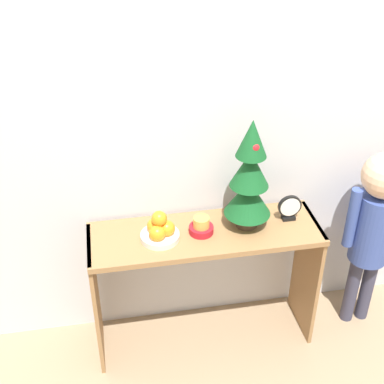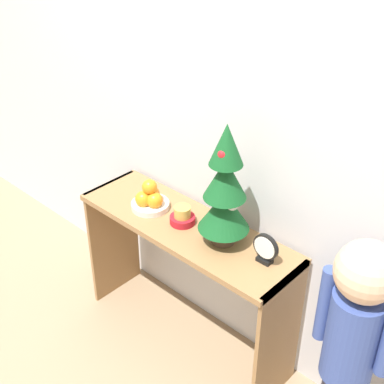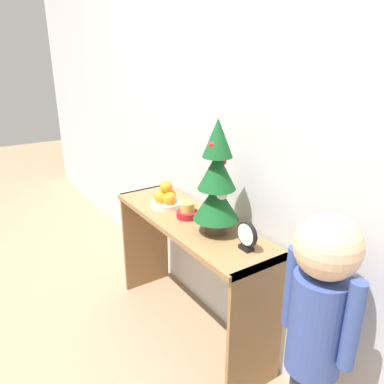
% 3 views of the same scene
% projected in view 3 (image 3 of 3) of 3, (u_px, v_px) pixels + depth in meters
% --- Properties ---
extents(ground_plane, '(12.00, 12.00, 0.00)m').
position_uv_depth(ground_plane, '(164.00, 338.00, 2.27)').
color(ground_plane, '#997F60').
extents(back_wall, '(7.00, 0.05, 2.50)m').
position_uv_depth(back_wall, '(225.00, 125.00, 2.05)').
color(back_wall, silver).
rests_on(back_wall, ground_plane).
extents(console_table, '(1.18, 0.37, 0.75)m').
position_uv_depth(console_table, '(190.00, 245.00, 2.17)').
color(console_table, olive).
rests_on(console_table, ground_plane).
extents(mini_tree, '(0.24, 0.24, 0.59)m').
position_uv_depth(mini_tree, '(217.00, 181.00, 1.85)').
color(mini_tree, '#4C3828').
rests_on(mini_tree, console_table).
extents(fruit_bowl, '(0.19, 0.19, 0.16)m').
position_uv_depth(fruit_bowl, '(166.00, 198.00, 2.26)').
color(fruit_bowl, silver).
rests_on(fruit_bowl, console_table).
extents(singing_bowl, '(0.12, 0.12, 0.09)m').
position_uv_depth(singing_bowl, '(187.00, 211.00, 2.11)').
color(singing_bowl, '#AD1923').
rests_on(singing_bowl, console_table).
extents(desk_clock, '(0.12, 0.04, 0.14)m').
position_uv_depth(desk_clock, '(247.00, 236.00, 1.75)').
color(desk_clock, black).
rests_on(desk_clock, console_table).
extents(child_figure, '(0.33, 0.24, 1.11)m').
position_uv_depth(child_figure, '(319.00, 310.00, 1.38)').
color(child_figure, '#38384C').
rests_on(child_figure, ground_plane).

